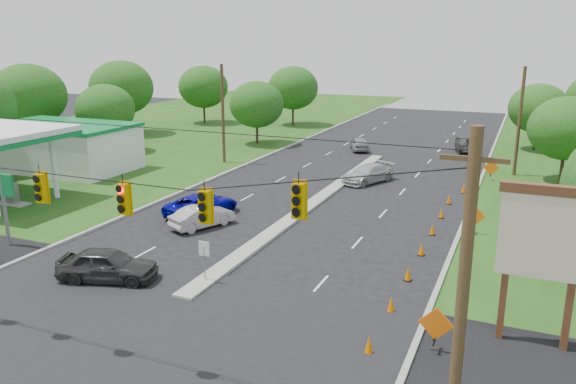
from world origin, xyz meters
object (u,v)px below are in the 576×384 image
at_px(white_sedan, 202,217).
at_px(blue_pickup, 202,205).
at_px(pylon_sign, 552,243).
at_px(black_sedan, 107,265).
at_px(gas_station, 50,144).

relative_size(white_sedan, blue_pickup, 0.79).
xyz_separation_m(pylon_sign, black_sedan, (-18.65, -1.75, -3.21)).
height_order(pylon_sign, white_sedan, pylon_sign).
bearing_deg(gas_station, blue_pickup, -16.22).
bearing_deg(blue_pickup, gas_station, 0.10).
height_order(gas_station, white_sedan, gas_station).
xyz_separation_m(white_sedan, blue_pickup, (-1.30, 2.02, 0.04)).
relative_size(gas_station, white_sedan, 4.87).
xyz_separation_m(black_sedan, white_sedan, (-0.09, 8.56, -0.12)).
bearing_deg(gas_station, pylon_sign, -20.31).
bearing_deg(black_sedan, pylon_sign, -101.40).
bearing_deg(black_sedan, blue_pickup, -9.30).
relative_size(black_sedan, blue_pickup, 0.91).
bearing_deg(pylon_sign, blue_pickup, 156.21).
bearing_deg(black_sedan, gas_station, 33.95).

